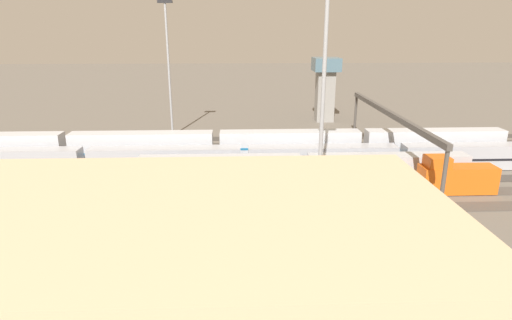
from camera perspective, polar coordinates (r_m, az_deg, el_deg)
The scene contains 18 objects.
ground_plane at distance 69.43m, azimuth 4.94°, elevation -0.73°, with size 400.00×400.00×0.00m, color #60594F.
track_bed_0 at distance 86.11m, azimuth 3.52°, elevation 2.92°, with size 140.00×2.80×0.12m, color #3D3833.
track_bed_1 at distance 81.31m, azimuth 3.87°, elevation 2.04°, with size 140.00×2.80×0.12m, color #3D3833.
track_bed_2 at distance 76.53m, azimuth 4.26°, elevation 1.05°, with size 140.00×2.80×0.12m, color #3D3833.
track_bed_3 at distance 71.78m, azimuth 4.70°, elevation -0.07°, with size 140.00×2.80×0.12m, color #3D3833.
track_bed_4 at distance 67.06m, azimuth 5.20°, elevation -1.35°, with size 140.00×2.80×0.12m, color #3D3833.
track_bed_5 at distance 62.39m, azimuth 5.78°, elevation -2.82°, with size 140.00×2.80×0.12m, color #3D3833.
track_bed_6 at distance 57.78m, azimuth 6.46°, elevation -4.53°, with size 140.00×2.80×0.12m, color #4C443D.
track_bed_7 at distance 53.23m, azimuth 7.25°, elevation -6.53°, with size 140.00×2.80×0.12m, color #4C443D.
train_on_track_6 at distance 63.35m, azimuth 24.99°, elevation -2.10°, with size 10.00×3.00×5.00m.
train_on_track_4 at distance 67.14m, azimuth 8.83°, elevation 0.29°, with size 119.80×3.06×3.80m.
train_on_track_5 at distance 61.85m, azimuth 6.47°, elevation -1.10°, with size 47.20×3.00×3.80m.
train_on_track_3 at distance 70.64m, azimuth -5.27°, elevation 1.77°, with size 95.60×3.06×5.00m.
light_mast_0 at distance 87.54m, azimuth -11.67°, elevation 14.19°, with size 2.80×0.70×26.89m.
light_mast_1 at distance 45.20m, azimuth 9.21°, elevation 14.54°, with size 2.80×0.70×31.10m.
signal_gantry at distance 70.96m, azimuth 17.34°, elevation 5.39°, with size 0.70×40.00×8.80m.
maintenance_shed at distance 27.48m, azimuth -28.40°, elevation -18.12°, with size 45.02×16.54×12.98m, color tan.
control_tower at distance 102.23m, azimuth 9.21°, elevation 9.86°, with size 6.00×6.00×14.66m.
Camera 1 is at (8.60, 65.45, 21.51)m, focal length 30.05 mm.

